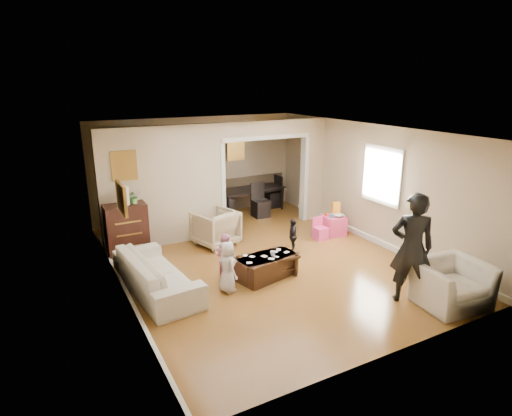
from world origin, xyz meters
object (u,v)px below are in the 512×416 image
armchair_back (216,228)px  dresser (127,231)px  cyan_cup (332,216)px  coffee_table (267,267)px  sofa (156,273)px  child_toddler (293,236)px  dining_table (249,199)px  coffee_cup (273,254)px  table_lamp (124,196)px  child_kneel_a (228,267)px  play_table (334,225)px  adult_person (412,248)px  armchair_front (450,284)px  child_kneel_b (225,256)px

armchair_back → dresser: dresser is taller
dresser → cyan_cup: bearing=-12.3°
dresser → coffee_table: size_ratio=1.01×
armchair_back → cyan_cup: size_ratio=10.66×
sofa → child_toddler: bearing=-89.7°
dining_table → sofa: bearing=-138.7°
coffee_cup → cyan_cup: (2.31, 1.24, 0.03)m
sofa → table_lamp: size_ratio=6.17×
armchair_back → child_kneel_a: (-0.66, -2.10, 0.06)m
child_toddler → play_table: bearing=144.9°
sofa → table_lamp: table_lamp is taller
coffee_table → adult_person: size_ratio=0.60×
cyan_cup → child_toddler: size_ratio=0.11×
armchair_back → adult_person: bearing=99.1°
sofa → dining_table: size_ratio=1.20×
child_kneel_a → adult_person: bearing=-127.9°
sofa → armchair_back: armchair_back is taller
armchair_front → cyan_cup: size_ratio=13.64×
coffee_table → dresser: bearing=133.4°
child_kneel_a → child_kneel_b: child_kneel_a is taller
armchair_back → dining_table: 2.67m
child_kneel_b → coffee_cup: bearing=-147.2°
sofa → coffee_cup: size_ratio=22.30×
dresser → dining_table: 4.08m
armchair_back → play_table: armchair_back is taller
coffee_cup → child_toddler: size_ratio=0.13×
sofa → dining_table: bearing=-51.5°
armchair_front → adult_person: bearing=148.7°
armchair_front → coffee_table: 3.09m
cyan_cup → child_kneel_a: child_kneel_a is taller
coffee_table → cyan_cup: bearing=26.3°
adult_person → armchair_front: bearing=175.7°
armchair_front → dresser: 6.06m
dining_table → child_kneel_a: 4.75m
dresser → child_kneel_b: dresser is taller
play_table → cyan_cup: bearing=-153.4°
dining_table → child_kneel_a: bearing=-124.4°
dining_table → adult_person: bearing=-92.9°
cyan_cup → child_kneel_a: size_ratio=0.09×
armchair_back → coffee_cup: bearing=81.8°
armchair_back → dresser: size_ratio=0.76×
sofa → dresser: dresser is taller
coffee_cup → child_kneel_b: bearing=156.4°
sofa → child_kneel_a: child_kneel_a is taller
dining_table → child_toddler: child_toddler is taller
cyan_cup → adult_person: bearing=-104.6°
sofa → child_toddler: 2.99m
dining_table → adult_person: adult_person is taller
table_lamp → child_kneel_b: size_ratio=0.41×
table_lamp → adult_person: size_ratio=0.20×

